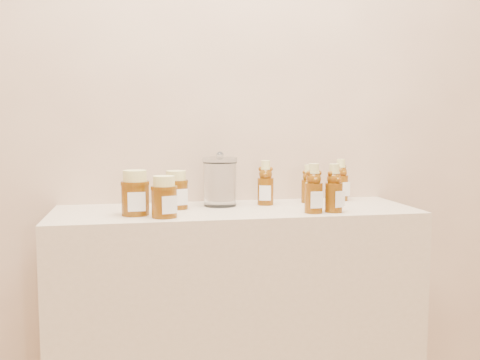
{
  "coord_description": "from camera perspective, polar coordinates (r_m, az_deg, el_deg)",
  "views": [
    {
      "loc": [
        -0.32,
        -0.18,
        1.18
      ],
      "look_at": [
        0.01,
        1.52,
        1.0
      ],
      "focal_mm": 40.0,
      "sensor_mm": 36.0,
      "label": 1
    }
  ],
  "objects": [
    {
      "name": "honey_jar_left",
      "position": [
        1.68,
        -11.12,
        -1.35
      ],
      "size": [
        0.1,
        0.1,
        0.14
      ],
      "primitive_type": null,
      "rotation": [
        0.0,
        0.0,
        0.09
      ],
      "color": "#582C06",
      "rests_on": "display_table"
    },
    {
      "name": "bear_bottle_front_right",
      "position": [
        1.74,
        9.99,
        -0.52
      ],
      "size": [
        0.08,
        0.08,
        0.18
      ],
      "primitive_type": null,
      "rotation": [
        0.0,
        0.0,
        0.4
      ],
      "color": "#582C06",
      "rests_on": "display_table"
    },
    {
      "name": "honey_jar_front",
      "position": [
        1.63,
        -8.09,
        -1.77
      ],
      "size": [
        0.1,
        0.1,
        0.13
      ],
      "primitive_type": null,
      "rotation": [
        0.0,
        0.0,
        0.35
      ],
      "color": "#582C06",
      "rests_on": "display_table"
    },
    {
      "name": "honey_jar_back",
      "position": [
        1.79,
        -6.83,
        -1.04
      ],
      "size": [
        0.1,
        0.1,
        0.13
      ],
      "primitive_type": null,
      "rotation": [
        0.0,
        0.0,
        0.31
      ],
      "color": "#582C06",
      "rests_on": "display_table"
    },
    {
      "name": "bear_bottle_back_right",
      "position": [
        2.02,
        10.68,
        0.31
      ],
      "size": [
        0.08,
        0.08,
        0.17
      ],
      "primitive_type": null,
      "rotation": [
        0.0,
        0.0,
        0.43
      ],
      "color": "#582C06",
      "rests_on": "display_table"
    },
    {
      "name": "wall_back",
      "position": [
        1.97,
        -1.55,
        10.87
      ],
      "size": [
        3.5,
        0.02,
        2.7
      ],
      "primitive_type": "cube",
      "color": "tan",
      "rests_on": "ground"
    },
    {
      "name": "bear_bottle_front_left",
      "position": [
        1.71,
        7.86,
        -0.54
      ],
      "size": [
        0.06,
        0.06,
        0.18
      ],
      "primitive_type": null,
      "rotation": [
        0.0,
        0.0,
        0.04
      ],
      "color": "#582C06",
      "rests_on": "display_table"
    },
    {
      "name": "bear_bottle_back_left",
      "position": [
        1.87,
        2.74,
        0.02
      ],
      "size": [
        0.07,
        0.07,
        0.18
      ],
      "primitive_type": null,
      "rotation": [
        0.0,
        0.0,
        -0.28
      ],
      "color": "#582C06",
      "rests_on": "display_table"
    },
    {
      "name": "glass_canister",
      "position": [
        1.84,
        -2.15,
        0.04
      ],
      "size": [
        0.12,
        0.12,
        0.18
      ],
      "primitive_type": null,
      "rotation": [
        0.0,
        0.0,
        -0.03
      ],
      "color": "white",
      "rests_on": "display_table"
    },
    {
      "name": "bear_bottle_back_mid",
      "position": [
        1.94,
        7.29,
        -0.14
      ],
      "size": [
        0.06,
        0.06,
        0.15
      ],
      "primitive_type": null,
      "rotation": [
        0.0,
        0.0,
        -0.06
      ],
      "color": "#582C06",
      "rests_on": "display_table"
    },
    {
      "name": "display_table",
      "position": [
        1.91,
        -0.44,
        -16.58
      ],
      "size": [
        1.2,
        0.4,
        0.9
      ],
      "primitive_type": "cube",
      "color": "#BFAA8C",
      "rests_on": "ground"
    }
  ]
}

